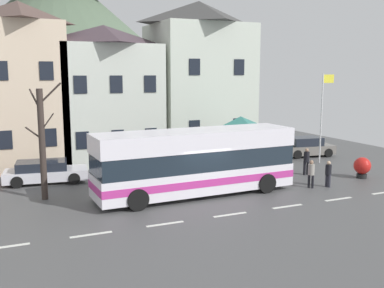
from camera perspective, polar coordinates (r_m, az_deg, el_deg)
The scene contains 18 objects.
ground_plane at distance 21.84m, azimuth 1.58°, elevation -7.15°, with size 40.00×60.00×0.07m.
townhouse_00 at distance 30.84m, azimuth -20.95°, elevation 7.02°, with size 5.04×5.74×10.56m.
townhouse_01 at distance 31.95m, azimuth -11.06°, elevation 6.40°, with size 6.75×6.44×9.34m.
townhouse_02 at distance 34.11m, azimuth 0.88°, elevation 8.42°, with size 6.93×6.22×11.35m.
hilltop_castle at distance 52.57m, azimuth -16.67°, elevation 12.08°, with size 41.31×41.31×23.47m.
transit_bus at distance 22.17m, azimuth 0.47°, elevation -2.41°, with size 10.30×2.99×3.28m.
bus_shelter at distance 27.74m, azimuth 6.25°, elevation 2.45°, with size 3.60×3.60×3.43m.
parked_car_00 at distance 33.87m, azimuth 14.46°, elevation -0.35°, with size 4.01×2.33×1.42m.
parked_car_01 at distance 29.98m, azimuth 4.28°, elevation -1.36°, with size 4.10×2.15×1.31m.
parked_car_03 at distance 26.24m, azimuth -18.34°, elevation -3.40°, with size 4.69×2.45×1.23m.
pedestrian_00 at distance 27.59m, azimuth 14.48°, elevation -2.04°, with size 0.37×0.34×1.62m.
pedestrian_01 at distance 24.53m, azimuth 15.04°, elevation -3.42°, with size 0.35×0.35×1.51m.
pedestrian_02 at distance 26.76m, azimuth 10.24°, elevation -2.20°, with size 0.35×0.35×1.56m.
pedestrian_03 at distance 25.01m, azimuth 17.09°, elevation -3.53°, with size 0.32×0.35×1.42m.
public_bench at distance 29.06m, azimuth 2.26°, elevation -2.03°, with size 1.67×0.48×0.87m.
flagpole at distance 31.24m, azimuth 16.42°, elevation 4.10°, with size 0.95×0.10×6.05m.
harbour_buoy at distance 27.76m, azimuth 21.00°, elevation -2.71°, with size 0.98×0.98×1.23m.
bare_tree_01 at distance 22.38m, azimuth -18.66°, elevation 0.16°, with size 1.69×1.29×5.65m.
Camera 1 is at (-8.95, -18.96, 6.08)m, focal length 41.57 mm.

